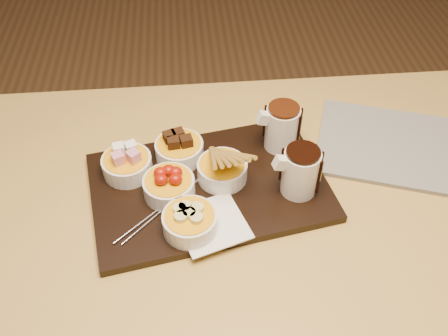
{
  "coord_description": "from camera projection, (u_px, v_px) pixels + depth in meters",
  "views": [
    {
      "loc": [
        -0.1,
        -0.63,
        1.5
      ],
      "look_at": [
        -0.04,
        0.04,
        0.81
      ],
      "focal_mm": 40.0,
      "sensor_mm": 36.0,
      "label": 1
    }
  ],
  "objects": [
    {
      "name": "pitcher_dark_chocolate",
      "position": [
        300.0,
        172.0,
        0.95
      ],
      "size": [
        0.08,
        0.08,
        0.1
      ],
      "primitive_type": "cylinder",
      "rotation": [
        0.0,
        0.0,
        0.18
      ],
      "color": "silver",
      "rests_on": "serving_board"
    },
    {
      "name": "bowl_bananas",
      "position": [
        190.0,
        222.0,
        0.9
      ],
      "size": [
        0.1,
        0.1,
        0.04
      ],
      "primitive_type": "cylinder",
      "color": "silver",
      "rests_on": "serving_board"
    },
    {
      "name": "bowl_cake",
      "position": [
        179.0,
        150.0,
        1.03
      ],
      "size": [
        0.1,
        0.1,
        0.04
      ],
      "primitive_type": "cylinder",
      "color": "silver",
      "rests_on": "serving_board"
    },
    {
      "name": "pitcher_milk_chocolate",
      "position": [
        282.0,
        128.0,
        1.04
      ],
      "size": [
        0.08,
        0.08,
        0.1
      ],
      "primitive_type": "cylinder",
      "rotation": [
        0.0,
        0.0,
        0.18
      ],
      "color": "silver",
      "rests_on": "serving_board"
    },
    {
      "name": "serving_board",
      "position": [
        209.0,
        187.0,
        1.0
      ],
      "size": [
        0.51,
        0.38,
        0.02
      ],
      "primitive_type": "cube",
      "rotation": [
        0.0,
        0.0,
        0.18
      ],
      "color": "black",
      "rests_on": "dining_table"
    },
    {
      "name": "dining_table",
      "position": [
        245.0,
        233.0,
        1.05
      ],
      "size": [
        1.2,
        0.8,
        0.75
      ],
      "color": "#BC9745",
      "rests_on": "ground"
    },
    {
      "name": "napkin",
      "position": [
        212.0,
        224.0,
        0.92
      ],
      "size": [
        0.15,
        0.15,
        0.0
      ],
      "primitive_type": "cube",
      "rotation": [
        0.0,
        0.0,
        0.32
      ],
      "color": "white",
      "rests_on": "serving_board"
    },
    {
      "name": "bowl_biscotti",
      "position": [
        222.0,
        171.0,
        0.99
      ],
      "size": [
        0.1,
        0.1,
        0.04
      ],
      "primitive_type": "cylinder",
      "color": "silver",
      "rests_on": "serving_board"
    },
    {
      "name": "bowl_marshmallows",
      "position": [
        127.0,
        165.0,
        1.0
      ],
      "size": [
        0.1,
        0.1,
        0.04
      ],
      "primitive_type": "cylinder",
      "color": "silver",
      "rests_on": "serving_board"
    },
    {
      "name": "fondue_skewers",
      "position": [
        167.0,
        203.0,
        0.95
      ],
      "size": [
        0.2,
        0.21,
        0.01
      ],
      "primitive_type": null,
      "rotation": [
        0.0,
        0.0,
        -0.84
      ],
      "color": "silver",
      "rests_on": "serving_board"
    },
    {
      "name": "bowl_strawberries",
      "position": [
        169.0,
        187.0,
        0.96
      ],
      "size": [
        0.1,
        0.1,
        0.04
      ],
      "primitive_type": "cylinder",
      "color": "silver",
      "rests_on": "serving_board"
    },
    {
      "name": "newspaper",
      "position": [
        390.0,
        145.0,
        1.09
      ],
      "size": [
        0.37,
        0.33,
        0.01
      ],
      "primitive_type": "cube",
      "rotation": [
        0.0,
        0.0,
        -0.33
      ],
      "color": "beige",
      "rests_on": "dining_table"
    }
  ]
}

